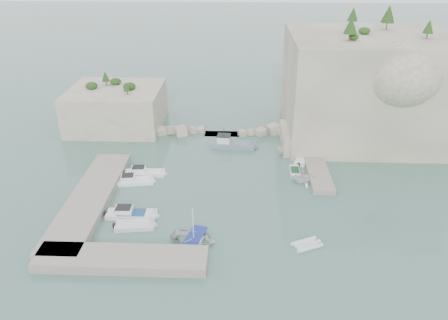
{
  "coord_description": "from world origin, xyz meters",
  "views": [
    {
      "loc": [
        2.14,
        -48.03,
        30.46
      ],
      "look_at": [
        0.0,
        6.0,
        3.0
      ],
      "focal_mm": 35.0,
      "sensor_mm": 36.0,
      "label": 1
    }
  ],
  "objects_px": {
    "rowboat": "(194,242)",
    "tender_east_a": "(303,182)",
    "work_boat": "(233,147)",
    "tender_east_b": "(295,173)",
    "motorboat_b": "(134,183)",
    "tender_east_c": "(303,160)",
    "motorboat_d": "(132,216)",
    "motorboat_a": "(145,175)",
    "motorboat_e": "(135,227)",
    "inflatable_dinghy": "(306,246)",
    "tender_east_d": "(291,155)"
  },
  "relations": [
    {
      "from": "tender_east_a",
      "to": "tender_east_c",
      "type": "bearing_deg",
      "value": -12.41
    },
    {
      "from": "motorboat_a",
      "to": "tender_east_d",
      "type": "relative_size",
      "value": 1.39
    },
    {
      "from": "work_boat",
      "to": "tender_east_b",
      "type": "bearing_deg",
      "value": -38.55
    },
    {
      "from": "motorboat_e",
      "to": "motorboat_b",
      "type": "height_order",
      "value": "motorboat_b"
    },
    {
      "from": "motorboat_d",
      "to": "work_boat",
      "type": "height_order",
      "value": "work_boat"
    },
    {
      "from": "tender_east_a",
      "to": "motorboat_e",
      "type": "bearing_deg",
      "value": 112.65
    },
    {
      "from": "motorboat_e",
      "to": "motorboat_d",
      "type": "height_order",
      "value": "motorboat_d"
    },
    {
      "from": "tender_east_c",
      "to": "motorboat_b",
      "type": "bearing_deg",
      "value": 130.91
    },
    {
      "from": "rowboat",
      "to": "work_boat",
      "type": "bearing_deg",
      "value": 6.79
    },
    {
      "from": "motorboat_d",
      "to": "tender_east_d",
      "type": "xyz_separation_m",
      "value": [
        21.2,
        18.02,
        0.0
      ]
    },
    {
      "from": "motorboat_e",
      "to": "tender_east_b",
      "type": "height_order",
      "value": "same"
    },
    {
      "from": "tender_east_a",
      "to": "work_boat",
      "type": "height_order",
      "value": "work_boat"
    },
    {
      "from": "tender_east_b",
      "to": "motorboat_d",
      "type": "bearing_deg",
      "value": 119.48
    },
    {
      "from": "motorboat_a",
      "to": "tender_east_d",
      "type": "distance_m",
      "value": 22.96
    },
    {
      "from": "motorboat_e",
      "to": "work_boat",
      "type": "distance_m",
      "value": 25.22
    },
    {
      "from": "tender_east_b",
      "to": "tender_east_c",
      "type": "height_order",
      "value": "same"
    },
    {
      "from": "motorboat_e",
      "to": "rowboat",
      "type": "xyz_separation_m",
      "value": [
        7.24,
        -2.49,
        0.0
      ]
    },
    {
      "from": "motorboat_a",
      "to": "motorboat_e",
      "type": "distance_m",
      "value": 12.84
    },
    {
      "from": "motorboat_a",
      "to": "inflatable_dinghy",
      "type": "relative_size",
      "value": 1.81
    },
    {
      "from": "motorboat_a",
      "to": "motorboat_b",
      "type": "relative_size",
      "value": 1.08
    },
    {
      "from": "motorboat_d",
      "to": "work_boat",
      "type": "xyz_separation_m",
      "value": [
        11.94,
        20.45,
        0.0
      ]
    },
    {
      "from": "rowboat",
      "to": "tender_east_b",
      "type": "relative_size",
      "value": 1.32
    },
    {
      "from": "work_boat",
      "to": "inflatable_dinghy",
      "type": "bearing_deg",
      "value": -66.65
    },
    {
      "from": "motorboat_e",
      "to": "tender_east_c",
      "type": "relative_size",
      "value": 0.98
    },
    {
      "from": "tender_east_c",
      "to": "motorboat_d",
      "type": "bearing_deg",
      "value": 148.03
    },
    {
      "from": "motorboat_d",
      "to": "tender_east_c",
      "type": "relative_size",
      "value": 1.31
    },
    {
      "from": "motorboat_a",
      "to": "motorboat_b",
      "type": "bearing_deg",
      "value": -116.49
    },
    {
      "from": "motorboat_a",
      "to": "tender_east_b",
      "type": "xyz_separation_m",
      "value": [
        21.71,
        1.32,
        0.0
      ]
    },
    {
      "from": "tender_east_b",
      "to": "tender_east_d",
      "type": "bearing_deg",
      "value": 0.22
    },
    {
      "from": "motorboat_b",
      "to": "tender_east_c",
      "type": "distance_m",
      "value": 25.68
    },
    {
      "from": "motorboat_a",
      "to": "motorboat_d",
      "type": "xyz_separation_m",
      "value": [
        0.51,
        -10.55,
        0.0
      ]
    },
    {
      "from": "tender_east_c",
      "to": "rowboat",
      "type": "bearing_deg",
      "value": 167.56
    },
    {
      "from": "rowboat",
      "to": "motorboat_d",
      "type": "bearing_deg",
      "value": 75.28
    },
    {
      "from": "motorboat_b",
      "to": "tender_east_c",
      "type": "relative_size",
      "value": 1.14
    },
    {
      "from": "rowboat",
      "to": "tender_east_a",
      "type": "bearing_deg",
      "value": -29.56
    },
    {
      "from": "tender_east_c",
      "to": "work_boat",
      "type": "bearing_deg",
      "value": 91.21
    },
    {
      "from": "motorboat_d",
      "to": "rowboat",
      "type": "bearing_deg",
      "value": -30.71
    },
    {
      "from": "motorboat_b",
      "to": "work_boat",
      "type": "relative_size",
      "value": 0.74
    },
    {
      "from": "motorboat_a",
      "to": "inflatable_dinghy",
      "type": "distance_m",
      "value": 26.33
    },
    {
      "from": "tender_east_a",
      "to": "inflatable_dinghy",
      "type": "bearing_deg",
      "value": 168.66
    },
    {
      "from": "motorboat_a",
      "to": "rowboat",
      "type": "bearing_deg",
      "value": -63.95
    },
    {
      "from": "motorboat_d",
      "to": "motorboat_b",
      "type": "xyz_separation_m",
      "value": [
        -1.53,
        8.16,
        0.0
      ]
    },
    {
      "from": "motorboat_d",
      "to": "inflatable_dinghy",
      "type": "distance_m",
      "value": 21.33
    },
    {
      "from": "tender_east_a",
      "to": "tender_east_c",
      "type": "relative_size",
      "value": 0.69
    },
    {
      "from": "tender_east_d",
      "to": "tender_east_a",
      "type": "bearing_deg",
      "value": -178.37
    },
    {
      "from": "motorboat_d",
      "to": "tender_east_b",
      "type": "relative_size",
      "value": 1.71
    },
    {
      "from": "tender_east_b",
      "to": "tender_east_d",
      "type": "distance_m",
      "value": 6.15
    },
    {
      "from": "motorboat_b",
      "to": "inflatable_dinghy",
      "type": "distance_m",
      "value": 25.86
    },
    {
      "from": "tender_east_b",
      "to": "tender_east_a",
      "type": "bearing_deg",
      "value": -160.15
    },
    {
      "from": "motorboat_e",
      "to": "tender_east_d",
      "type": "distance_m",
      "value": 28.68
    }
  ]
}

